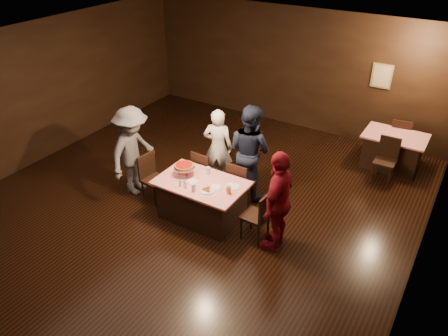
{
  "coord_description": "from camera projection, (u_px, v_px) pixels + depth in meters",
  "views": [
    {
      "loc": [
        4.14,
        -5.02,
        4.95
      ],
      "look_at": [
        0.67,
        0.64,
        1.0
      ],
      "focal_mm": 35.0,
      "sensor_mm": 36.0,
      "label": 1
    }
  ],
  "objects": [
    {
      "name": "room",
      "position": [
        168.0,
        113.0,
        6.98
      ],
      "size": [
        10.0,
        10.04,
        3.02
      ],
      "color": "black",
      "rests_on": "ground"
    },
    {
      "name": "main_table",
      "position": [
        202.0,
        200.0,
        7.95
      ],
      "size": [
        1.6,
        1.0,
        0.77
      ],
      "primitive_type": "cube",
      "color": "red",
      "rests_on": "ground"
    },
    {
      "name": "back_table",
      "position": [
        392.0,
        151.0,
        9.56
      ],
      "size": [
        1.3,
        0.9,
        0.77
      ],
      "primitive_type": "cube",
      "color": "#B7110C",
      "rests_on": "ground"
    },
    {
      "name": "chair_far_left",
      "position": [
        206.0,
        172.0,
        8.63
      ],
      "size": [
        0.45,
        0.45,
        0.95
      ],
      "primitive_type": "cube",
      "rotation": [
        0.0,
        0.0,
        3.07
      ],
      "color": "black",
      "rests_on": "ground"
    },
    {
      "name": "chair_far_right",
      "position": [
        241.0,
        183.0,
        8.28
      ],
      "size": [
        0.43,
        0.43,
        0.95
      ],
      "primitive_type": "cube",
      "rotation": [
        0.0,
        0.0,
        3.16
      ],
      "color": "black",
      "rests_on": "ground"
    },
    {
      "name": "chair_end_left",
      "position": [
        154.0,
        179.0,
        8.4
      ],
      "size": [
        0.47,
        0.47,
        0.95
      ],
      "primitive_type": "cube",
      "rotation": [
        0.0,
        0.0,
        1.44
      ],
      "color": "black",
      "rests_on": "ground"
    },
    {
      "name": "chair_end_right",
      "position": [
        255.0,
        215.0,
        7.41
      ],
      "size": [
        0.44,
        0.44,
        0.95
      ],
      "primitive_type": "cube",
      "rotation": [
        0.0,
        0.0,
        -1.62
      ],
      "color": "black",
      "rests_on": "ground"
    },
    {
      "name": "chair_back_near",
      "position": [
        385.0,
        161.0,
        9.0
      ],
      "size": [
        0.43,
        0.43,
        0.95
      ],
      "primitive_type": "cube",
      "rotation": [
        0.0,
        0.0,
        0.02
      ],
      "color": "black",
      "rests_on": "ground"
    },
    {
      "name": "chair_back_far",
      "position": [
        399.0,
        137.0,
        9.95
      ],
      "size": [
        0.47,
        0.47,
        0.95
      ],
      "primitive_type": "cube",
      "rotation": [
        0.0,
        0.0,
        3.28
      ],
      "color": "black",
      "rests_on": "ground"
    },
    {
      "name": "diner_white_jacket",
      "position": [
        218.0,
        147.0,
        8.78
      ],
      "size": [
        0.69,
        0.56,
        1.64
      ],
      "primitive_type": "imported",
      "rotation": [
        0.0,
        0.0,
        3.46
      ],
      "color": "white",
      "rests_on": "ground"
    },
    {
      "name": "diner_navy_hoodie",
      "position": [
        250.0,
        151.0,
        8.39
      ],
      "size": [
        1.06,
        0.91,
        1.89
      ],
      "primitive_type": "imported",
      "rotation": [
        0.0,
        0.0,
        2.9
      ],
      "color": "#171E34",
      "rests_on": "ground"
    },
    {
      "name": "diner_grey_knit",
      "position": [
        133.0,
        151.0,
        8.45
      ],
      "size": [
        0.76,
        1.22,
        1.82
      ],
      "primitive_type": "imported",
      "rotation": [
        0.0,
        0.0,
        1.64
      ],
      "color": "slate",
      "rests_on": "ground"
    },
    {
      "name": "diner_red_shirt",
      "position": [
        278.0,
        201.0,
        7.02
      ],
      "size": [
        0.52,
        1.09,
        1.8
      ],
      "primitive_type": "imported",
      "rotation": [
        0.0,
        0.0,
        -1.49
      ],
      "color": "maroon",
      "rests_on": "ground"
    },
    {
      "name": "pizza_stand",
      "position": [
        184.0,
        166.0,
        7.88
      ],
      "size": [
        0.38,
        0.38,
        0.22
      ],
      "color": "black",
      "rests_on": "main_table"
    },
    {
      "name": "plate_with_slice",
      "position": [
        207.0,
        190.0,
        7.5
      ],
      "size": [
        0.25,
        0.25,
        0.06
      ],
      "color": "white",
      "rests_on": "main_table"
    },
    {
      "name": "plate_empty",
      "position": [
        232.0,
        187.0,
        7.61
      ],
      "size": [
        0.25,
        0.25,
        0.01
      ],
      "primitive_type": "cylinder",
      "color": "white",
      "rests_on": "main_table"
    },
    {
      "name": "glass_front_left",
      "position": [
        194.0,
        187.0,
        7.48
      ],
      "size": [
        0.08,
        0.08,
        0.14
      ],
      "primitive_type": "cylinder",
      "color": "silver",
      "rests_on": "main_table"
    },
    {
      "name": "glass_amber",
      "position": [
        229.0,
        190.0,
        7.41
      ],
      "size": [
        0.08,
        0.08,
        0.14
      ],
      "primitive_type": "cylinder",
      "color": "#BF7F26",
      "rests_on": "main_table"
    },
    {
      "name": "glass_back",
      "position": [
        208.0,
        171.0,
        7.96
      ],
      "size": [
        0.08,
        0.08,
        0.14
      ],
      "primitive_type": "cylinder",
      "color": "silver",
      "rests_on": "main_table"
    },
    {
      "name": "condiments",
      "position": [
        183.0,
        184.0,
        7.6
      ],
      "size": [
        0.17,
        0.1,
        0.09
      ],
      "color": "silver",
      "rests_on": "main_table"
    },
    {
      "name": "napkin_center",
      "position": [
        215.0,
        187.0,
        7.62
      ],
      "size": [
        0.19,
        0.19,
        0.01
      ],
      "primitive_type": "cube",
      "rotation": [
        0.0,
        0.0,
        0.21
      ],
      "color": "white",
      "rests_on": "main_table"
    },
    {
      "name": "napkin_left",
      "position": [
        193.0,
        181.0,
        7.78
      ],
      "size": [
        0.21,
        0.21,
        0.01
      ],
      "primitive_type": "cube",
      "rotation": [
        0.0,
        0.0,
        -0.35
      ],
      "color": "white",
      "rests_on": "main_table"
    }
  ]
}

